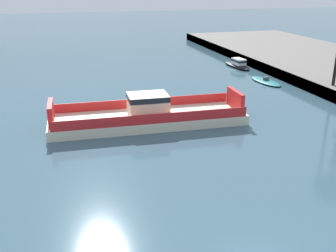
% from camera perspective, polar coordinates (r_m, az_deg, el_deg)
% --- Properties ---
extents(chain_ferry, '(22.46, 6.99, 3.56)m').
position_cam_1_polar(chain_ferry, '(44.75, -2.91, 1.59)').
color(chain_ferry, beige).
rests_on(chain_ferry, ground).
extents(moored_boat_mid_left, '(3.20, 7.52, 0.89)m').
position_cam_1_polar(moored_boat_mid_left, '(65.72, 14.08, 6.37)').
color(moored_boat_mid_left, '#237075').
rests_on(moored_boat_mid_left, ground).
extents(moored_boat_mid_right, '(2.94, 8.46, 1.73)m').
position_cam_1_polar(moored_boat_mid_right, '(76.37, 10.12, 8.91)').
color(moored_boat_mid_right, black).
rests_on(moored_boat_mid_right, ground).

